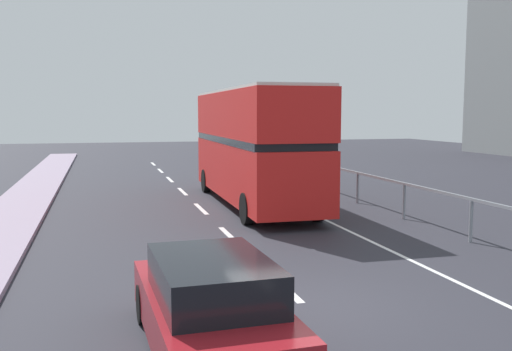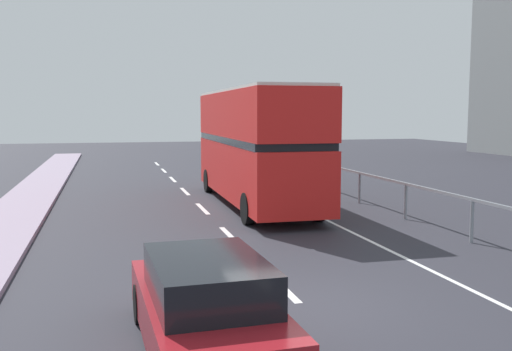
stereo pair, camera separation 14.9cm
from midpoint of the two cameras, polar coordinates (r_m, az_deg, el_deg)
ground_plane at (r=10.52m, az=5.19°, el=-13.29°), size 74.03×120.00×0.10m
lane_paint_markings at (r=19.28m, az=2.01°, el=-4.09°), size 3.68×46.00×0.01m
bridge_side_railing at (r=20.77m, az=12.55°, el=-0.80°), size 0.10×42.00×1.21m
double_decker_bus_red at (r=21.46m, az=0.13°, el=3.19°), size 2.71×10.62×4.33m
hatchback_car_near at (r=8.43m, az=-4.53°, el=-12.94°), size 1.89×4.41×1.45m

